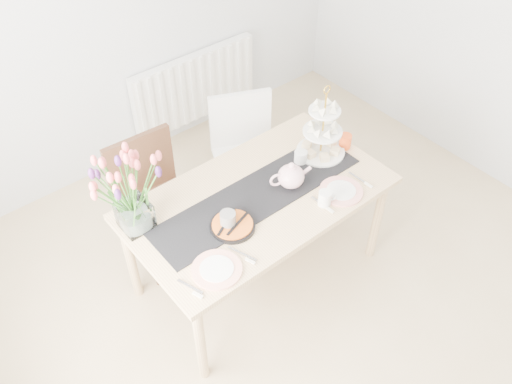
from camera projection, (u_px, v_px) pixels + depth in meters
room_shell at (356, 167)px, 2.61m from camera, size 4.50×4.50×4.50m
radiator at (195, 87)px, 4.65m from camera, size 1.20×0.08×0.60m
dining_table at (258, 204)px, 3.31m from camera, size 1.60×0.90×0.75m
chair_brown at (153, 193)px, 3.56m from camera, size 0.48×0.48×0.94m
chair_white at (245, 147)px, 3.93m from camera, size 0.60×0.60×0.92m
table_runner at (258, 195)px, 3.25m from camera, size 1.40×0.35×0.01m
tulip_vase at (127, 182)px, 2.84m from camera, size 0.63×0.63×0.53m
cake_stand at (322, 137)px, 3.45m from camera, size 0.32×0.32×0.46m
teapot at (291, 176)px, 3.26m from camera, size 0.32×0.29×0.17m
cream_jug at (301, 157)px, 3.45m from camera, size 0.10×0.10×0.08m
tart_tin at (233, 226)px, 3.06m from camera, size 0.26×0.26×0.03m
mug_grey at (228, 220)px, 3.04m from camera, size 0.12×0.12×0.11m
mug_white at (325, 198)px, 3.17m from camera, size 0.11×0.11×0.09m
mug_orange at (345, 141)px, 3.56m from camera, size 0.11×0.11×0.10m
plate_left at (217, 269)px, 2.85m from camera, size 0.34×0.34×0.01m
plate_right at (341, 191)px, 3.27m from camera, size 0.28×0.28×0.01m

